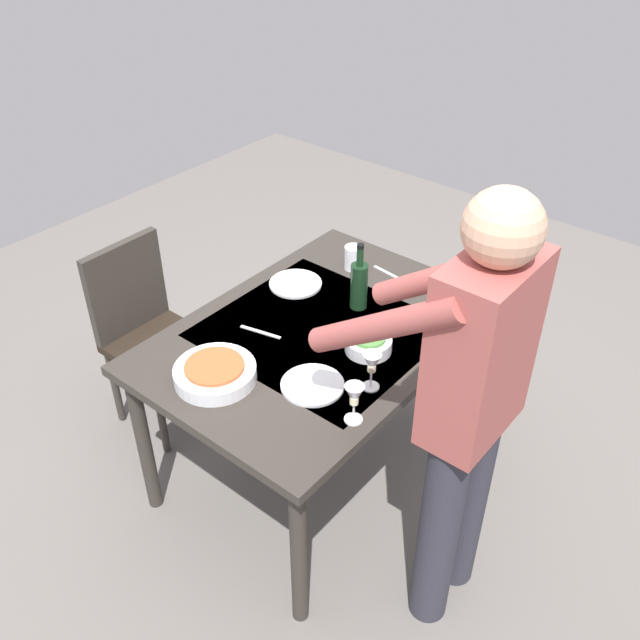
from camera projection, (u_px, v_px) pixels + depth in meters
name	position (u px, v px, depth m)	size (l,w,h in m)	color
ground_plane	(320.00, 465.00, 3.21)	(6.00, 6.00, 0.00)	#66605B
dining_table	(320.00, 346.00, 2.80)	(1.39, 0.97, 0.78)	#332D28
chair_near	(145.00, 324.00, 3.21)	(0.40, 0.40, 0.91)	black
person_server	(467.00, 403.00, 2.14)	(0.42, 0.61, 1.69)	#2D2D38
wine_bottle	(359.00, 284.00, 2.83)	(0.07, 0.07, 0.30)	black
wine_glass_left	(372.00, 365.00, 2.42)	(0.07, 0.07, 0.15)	white
wine_glass_right	(354.00, 397.00, 2.28)	(0.07, 0.07, 0.15)	white
water_cup_near_left	(439.00, 334.00, 2.66)	(0.07, 0.07, 0.09)	silver
water_cup_near_right	(353.00, 258.00, 3.11)	(0.08, 0.08, 0.11)	silver
water_cup_far_left	(431.00, 316.00, 2.76)	(0.07, 0.07, 0.09)	silver
serving_bowl_pasta	(215.00, 372.00, 2.49)	(0.30, 0.30, 0.07)	silver
side_bowl_salad	(368.00, 343.00, 2.63)	(0.18, 0.18, 0.07)	silver
dinner_plate_near	(296.00, 284.00, 3.02)	(0.23, 0.23, 0.01)	silver
dinner_plate_far	(312.00, 385.00, 2.48)	(0.23, 0.23, 0.01)	silver
table_knife	(391.00, 275.00, 3.09)	(0.01, 0.20, 0.01)	silver
table_fork	(261.00, 332.00, 2.74)	(0.01, 0.18, 0.01)	silver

